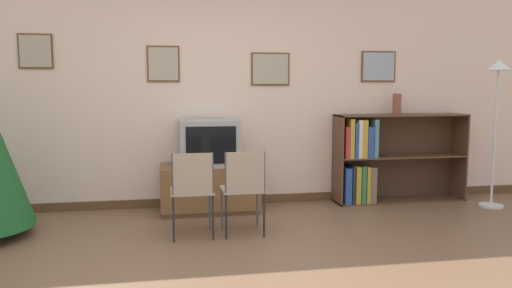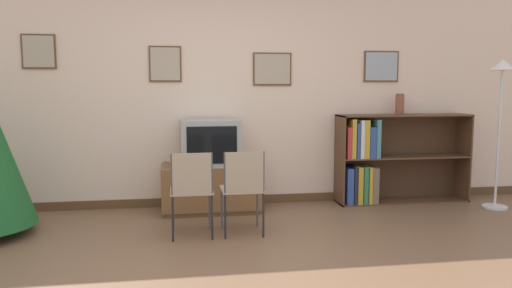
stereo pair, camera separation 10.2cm
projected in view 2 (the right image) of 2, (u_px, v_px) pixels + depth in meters
The scene contains 9 objects.
ground_plane at pixel (241, 275), 3.78m from camera, with size 24.00×24.00×0.00m, color brown.
wall_back at pixel (216, 92), 5.89m from camera, with size 9.19×0.11×2.70m.
tv_console at pixel (211, 188), 5.66m from camera, with size 1.09×0.55×0.53m.
television at pixel (210, 142), 5.60m from camera, with size 0.66×0.54×0.52m.
folding_chair_left at pixel (192, 188), 4.64m from camera, with size 0.40×0.40×0.82m.
folding_chair_right at pixel (243, 187), 4.72m from camera, with size 0.40×0.40×0.82m.
bookshelf at pixel (379, 161), 6.06m from camera, with size 1.63×0.36×1.08m.
vase at pixel (400, 104), 6.06m from camera, with size 0.10×0.10×0.25m.
standing_lamp at pixel (501, 95), 5.68m from camera, with size 0.28×0.28×1.72m.
Camera 2 is at (-0.46, -3.60, 1.44)m, focal length 35.00 mm.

